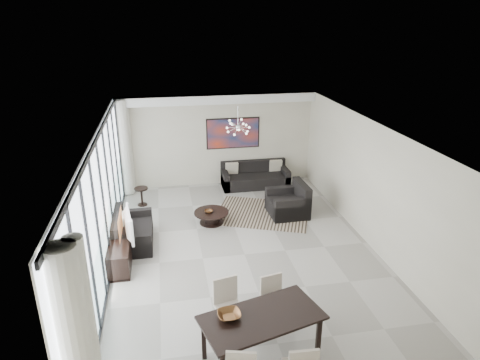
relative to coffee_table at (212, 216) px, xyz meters
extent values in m
cube|color=#A8A39B|center=(0.55, -1.73, -0.17)|extent=(6.00, 9.00, 0.02)
cube|color=white|center=(0.55, -1.73, 2.71)|extent=(6.00, 9.00, 0.02)
cube|color=beige|center=(0.55, 2.76, 1.27)|extent=(6.00, 0.02, 2.90)
cube|color=beige|center=(0.55, -6.22, 1.27)|extent=(6.00, 0.02, 2.90)
cube|color=beige|center=(3.54, -1.73, 1.27)|extent=(0.02, 9.00, 2.90)
cube|color=silver|center=(-2.43, -1.73, 1.27)|extent=(0.01, 8.95, 2.85)
cube|color=black|center=(-2.39, -1.73, 2.67)|extent=(0.04, 8.95, 0.10)
cube|color=black|center=(-2.39, -1.73, -0.15)|extent=(0.04, 8.95, 0.06)
cube|color=black|center=(-2.39, -5.73, 1.27)|extent=(0.04, 0.05, 2.88)
cube|color=black|center=(-2.39, -4.73, 1.27)|extent=(0.04, 0.05, 2.88)
cube|color=black|center=(-2.39, -3.73, 1.27)|extent=(0.04, 0.05, 2.88)
cube|color=black|center=(-2.39, -2.73, 1.27)|extent=(0.04, 0.05, 2.88)
cube|color=black|center=(-2.39, -1.73, 1.27)|extent=(0.04, 0.05, 2.88)
cube|color=black|center=(-2.39, -0.73, 1.27)|extent=(0.04, 0.05, 2.88)
cube|color=black|center=(-2.39, 0.27, 1.27)|extent=(0.04, 0.05, 2.88)
cube|color=black|center=(-2.39, 1.27, 1.27)|extent=(0.04, 0.05, 2.88)
cube|color=black|center=(-2.39, 2.27, 1.27)|extent=(0.04, 0.05, 2.88)
cylinder|color=silver|center=(-2.25, -5.88, 1.27)|extent=(0.36, 0.36, 2.85)
cylinder|color=silver|center=(-2.25, 2.42, 1.27)|extent=(0.36, 0.36, 2.85)
cube|color=white|center=(0.55, 2.57, 2.59)|extent=(5.98, 0.40, 0.26)
cube|color=#BD351A|center=(1.05, 2.74, 1.47)|extent=(1.68, 0.04, 0.98)
cylinder|color=silver|center=(0.85, 0.77, 2.45)|extent=(0.02, 0.02, 0.55)
sphere|color=silver|center=(0.85, 0.77, 2.17)|extent=(0.12, 0.12, 0.12)
cube|color=black|center=(1.45, 0.31, -0.17)|extent=(3.01, 2.69, 0.01)
cylinder|color=black|center=(0.00, 0.00, 0.12)|extent=(0.91, 0.91, 0.04)
cylinder|color=black|center=(0.00, 0.00, -0.04)|extent=(0.40, 0.40, 0.28)
cylinder|color=black|center=(0.00, 0.00, -0.17)|extent=(0.64, 0.64, 0.03)
imported|color=brown|center=(-0.08, -0.05, 0.17)|extent=(0.27, 0.27, 0.07)
cube|color=black|center=(1.68, 2.29, 0.01)|extent=(2.10, 0.86, 0.38)
cube|color=black|center=(1.68, 2.64, 0.39)|extent=(2.10, 0.17, 0.38)
cube|color=black|center=(0.71, 2.29, 0.10)|extent=(0.17, 0.86, 0.55)
cube|color=black|center=(2.64, 2.29, 0.10)|extent=(0.17, 0.86, 0.55)
cube|color=black|center=(-1.95, -0.72, 0.01)|extent=(0.87, 1.54, 0.39)
cube|color=black|center=(-2.30, -0.72, 0.40)|extent=(0.17, 1.54, 0.39)
cube|color=black|center=(-1.95, -1.41, 0.10)|extent=(0.87, 0.17, 0.56)
cube|color=black|center=(-1.95, -0.04, 0.10)|extent=(0.87, 0.17, 0.56)
cube|color=black|center=(2.10, 0.14, 0.04)|extent=(1.03, 1.08, 0.44)
cube|color=black|center=(2.49, 0.15, 0.48)|extent=(0.23, 1.05, 0.44)
cube|color=black|center=(2.08, 0.57, 0.14)|extent=(1.00, 0.23, 0.64)
cube|color=black|center=(2.11, -0.28, 0.14)|extent=(1.00, 0.23, 0.64)
cylinder|color=black|center=(-1.82, 1.47, 0.33)|extent=(0.39, 0.39, 0.04)
cylinder|color=black|center=(-1.82, 1.47, 0.07)|extent=(0.06, 0.06, 0.48)
cylinder|color=black|center=(-1.82, 1.47, -0.17)|extent=(0.27, 0.27, 0.03)
cube|color=black|center=(-2.21, -1.46, 0.09)|extent=(0.49, 1.75, 0.55)
imported|color=gray|center=(-2.05, -1.40, 0.66)|extent=(0.28, 1.04, 0.60)
cube|color=black|center=(0.21, -4.83, 0.58)|extent=(2.06, 1.40, 0.04)
cube|color=black|center=(-0.69, -4.70, 0.19)|extent=(0.07, 0.07, 0.74)
cube|color=black|center=(1.11, -4.95, 0.19)|extent=(0.07, 0.07, 0.74)
cube|color=black|center=(0.91, -4.25, 0.19)|extent=(0.07, 0.07, 0.74)
cube|color=#C1B1A0|center=(-0.19, -4.12, 0.26)|extent=(0.52, 0.52, 0.06)
cube|color=#C1B1A0|center=(-0.23, -3.93, 0.50)|extent=(0.44, 0.14, 0.53)
cylinder|color=black|center=(0.01, -4.25, 0.02)|extent=(0.04, 0.04, 0.41)
cylinder|color=black|center=(-0.39, -3.99, 0.02)|extent=(0.04, 0.04, 0.41)
cube|color=#C1B1A0|center=(0.63, -4.08, 0.23)|extent=(0.48, 0.48, 0.05)
cube|color=#C1B1A0|center=(0.59, -3.91, 0.46)|extent=(0.41, 0.12, 0.50)
cylinder|color=black|center=(0.81, -4.21, 0.01)|extent=(0.04, 0.04, 0.38)
cylinder|color=black|center=(0.44, -3.96, 0.01)|extent=(0.04, 0.04, 0.38)
imported|color=brown|center=(-0.29, -4.76, 0.64)|extent=(0.39, 0.39, 0.09)
camera|label=1|loc=(-1.10, -10.04, 4.95)|focal=32.00mm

